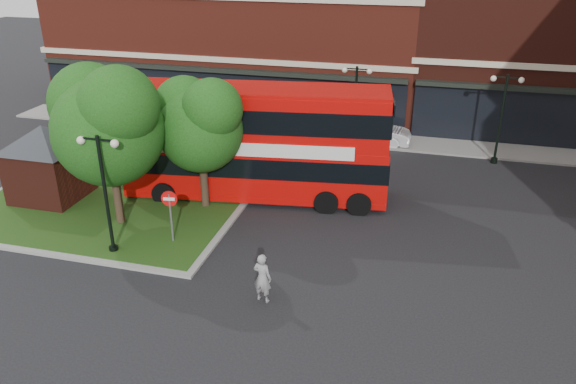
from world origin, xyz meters
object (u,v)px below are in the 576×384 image
(bus, at_px, (256,136))
(woman, at_px, (262,278))
(car_silver, at_px, (309,134))
(car_white, at_px, (374,132))

(bus, bearing_deg, woman, -78.65)
(car_silver, distance_m, car_white, 3.96)
(bus, xyz_separation_m, woman, (2.85, -8.23, -2.19))
(woman, relative_size, car_white, 0.41)
(woman, xyz_separation_m, car_white, (1.72, 17.34, -0.19))
(car_silver, bearing_deg, bus, 167.26)
(bus, distance_m, car_white, 10.47)
(bus, xyz_separation_m, car_silver, (0.78, 7.99, -2.47))
(woman, bearing_deg, car_silver, -70.59)
(car_silver, bearing_deg, woman, -179.90)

